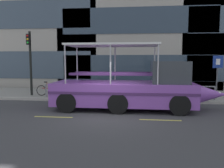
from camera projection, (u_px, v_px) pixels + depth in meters
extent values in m
plane|color=#3D3D3F|center=(108.00, 114.00, 11.01)|extent=(120.00, 120.00, 0.00)
cube|color=gray|center=(118.00, 95.00, 16.53)|extent=(32.00, 4.80, 0.18)
cube|color=#B2ADA3|center=(115.00, 101.00, 14.07)|extent=(32.00, 0.18, 0.18)
cube|color=#DBD64C|center=(53.00, 117.00, 10.36)|extent=(1.80, 0.12, 0.01)
cube|color=#DBD64C|center=(160.00, 120.00, 9.83)|extent=(1.80, 0.12, 0.01)
cube|color=#3D4C5B|center=(31.00, 65.00, 19.93)|extent=(10.67, 0.06, 2.38)
cube|color=#3D4C5B|center=(29.00, 14.00, 19.47)|extent=(10.67, 0.06, 2.38)
cube|color=#2D3D4C|center=(138.00, 68.00, 18.92)|extent=(12.73, 0.06, 2.14)
cube|color=#2D3D4C|center=(138.00, 20.00, 18.51)|extent=(12.73, 0.06, 2.14)
cylinder|color=gray|center=(127.00, 86.00, 14.23)|extent=(10.60, 0.07, 0.07)
cylinder|color=gray|center=(127.00, 92.00, 14.27)|extent=(10.60, 0.06, 0.06)
cylinder|color=gray|center=(46.00, 91.00, 14.86)|extent=(0.09, 0.09, 0.81)
cylinder|color=gray|center=(77.00, 91.00, 14.62)|extent=(0.09, 0.09, 0.81)
cylinder|color=gray|center=(110.00, 92.00, 14.39)|extent=(0.09, 0.09, 0.81)
cylinder|color=gray|center=(144.00, 92.00, 14.16)|extent=(0.09, 0.09, 0.81)
cylinder|color=gray|center=(179.00, 93.00, 13.92)|extent=(0.09, 0.09, 0.81)
cylinder|color=gray|center=(215.00, 93.00, 13.69)|extent=(0.09, 0.09, 0.81)
cylinder|color=black|center=(31.00, 64.00, 15.46)|extent=(0.16, 0.16, 4.33)
cube|color=black|center=(28.00, 39.00, 15.09)|extent=(0.24, 0.20, 0.72)
sphere|color=red|center=(27.00, 36.00, 14.96)|extent=(0.14, 0.14, 0.14)
sphere|color=gold|center=(28.00, 39.00, 14.98)|extent=(0.14, 0.14, 0.14)
sphere|color=green|center=(28.00, 43.00, 15.01)|extent=(0.14, 0.14, 0.14)
cylinder|color=#4C4F54|center=(217.00, 77.00, 14.19)|extent=(0.08, 0.08, 2.65)
cube|color=navy|center=(218.00, 62.00, 14.04)|extent=(0.60, 0.04, 0.76)
cube|color=white|center=(218.00, 62.00, 14.02)|extent=(0.24, 0.01, 0.36)
torus|color=black|center=(56.00, 91.00, 15.32)|extent=(0.70, 0.04, 0.70)
torus|color=black|center=(41.00, 90.00, 15.43)|extent=(0.70, 0.04, 0.70)
cylinder|color=#B21919|center=(49.00, 88.00, 15.36)|extent=(0.95, 0.04, 0.04)
cylinder|color=#B21919|center=(46.00, 86.00, 15.37)|extent=(0.19, 0.04, 0.51)
cube|color=black|center=(45.00, 82.00, 15.34)|extent=(0.20, 0.08, 0.06)
cylinder|color=#A5A5AA|center=(55.00, 83.00, 15.27)|extent=(0.03, 0.46, 0.03)
cube|color=purple|center=(123.00, 93.00, 12.02)|extent=(7.23, 2.54, 1.16)
cone|color=purple|center=(210.00, 94.00, 11.53)|extent=(1.63, 1.10, 1.10)
cylinder|color=purple|center=(57.00, 92.00, 12.42)|extent=(0.36, 1.10, 1.10)
cube|color=#4D2A62|center=(122.00, 94.00, 10.73)|extent=(7.23, 0.04, 0.12)
sphere|color=white|center=(219.00, 94.00, 11.48)|extent=(0.22, 0.22, 0.22)
cube|color=#33383D|center=(169.00, 72.00, 11.64)|extent=(1.81, 2.13, 1.09)
cube|color=silver|center=(113.00, 45.00, 11.82)|extent=(4.70, 2.34, 0.10)
cylinder|color=#B2B2B7|center=(155.00, 64.00, 12.78)|extent=(0.07, 0.07, 1.88)
cylinder|color=#B2B2B7|center=(158.00, 65.00, 10.57)|extent=(0.07, 0.07, 1.88)
cylinder|color=#B2B2B7|center=(115.00, 64.00, 13.02)|extent=(0.07, 0.07, 1.88)
cylinder|color=#B2B2B7|center=(111.00, 65.00, 10.82)|extent=(0.07, 0.07, 1.88)
cylinder|color=#B2B2B7|center=(77.00, 64.00, 13.27)|extent=(0.07, 0.07, 1.88)
cylinder|color=#B2B2B7|center=(65.00, 64.00, 11.06)|extent=(0.07, 0.07, 1.88)
cube|color=#4D2A62|center=(114.00, 73.00, 12.57)|extent=(4.33, 0.28, 0.12)
cube|color=#4D2A62|center=(112.00, 74.00, 11.37)|extent=(4.33, 0.28, 0.12)
cylinder|color=black|center=(172.00, 97.00, 12.91)|extent=(1.00, 0.28, 1.00)
cylinder|color=black|center=(180.00, 105.00, 10.60)|extent=(1.00, 0.28, 1.00)
cylinder|color=black|center=(121.00, 96.00, 13.23)|extent=(1.00, 0.28, 1.00)
cylinder|color=black|center=(118.00, 104.00, 10.92)|extent=(1.00, 0.28, 1.00)
cylinder|color=black|center=(79.00, 95.00, 13.51)|extent=(1.00, 0.28, 1.00)
cylinder|color=black|center=(67.00, 103.00, 11.20)|extent=(1.00, 0.28, 1.00)
cylinder|color=black|center=(187.00, 91.00, 14.71)|extent=(0.11, 0.11, 0.85)
cylinder|color=black|center=(184.00, 91.00, 14.72)|extent=(0.11, 0.11, 0.85)
cube|color=#236B47|center=(186.00, 80.00, 14.64)|extent=(0.34, 0.22, 0.60)
cylinder|color=#236B47|center=(189.00, 80.00, 14.64)|extent=(0.07, 0.07, 0.54)
cylinder|color=#236B47|center=(183.00, 80.00, 14.64)|extent=(0.07, 0.07, 0.54)
sphere|color=beige|center=(186.00, 73.00, 14.59)|extent=(0.23, 0.23, 0.23)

